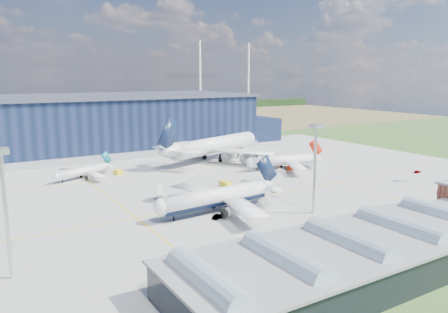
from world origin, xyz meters
TOP-DOWN VIEW (x-y plane):
  - ground at (0.00, 0.00)m, footprint 600.00×600.00m
  - apron at (0.00, 10.00)m, footprint 220.00×160.00m
  - farmland at (0.00, 220.00)m, footprint 600.00×220.00m
  - treeline at (0.00, 300.00)m, footprint 600.00×8.00m
  - hangar at (2.81, 94.80)m, footprint 145.00×62.00m
  - glass_concourse at (-6.45, -60.00)m, footprint 78.00×23.00m
  - light_mast_west at (-60.00, -30.00)m, footprint 2.60×2.60m
  - light_mast_center at (10.00, -30.00)m, footprint 2.60×2.60m
  - airliner_navy at (-10.75, -16.02)m, footprint 42.07×41.27m
  - airliner_red at (37.19, 16.34)m, footprint 38.48×37.92m
  - airliner_widebody at (25.21, 45.72)m, footprint 76.81×76.04m
  - airliner_regional at (-31.02, 40.00)m, footprint 31.72×31.44m
  - gse_tug_a at (5.70, 5.71)m, footprint 2.78×4.11m
  - gse_cart_a at (15.13, -8.44)m, footprint 2.49×3.27m
  - gse_tug_c at (-18.18, 40.33)m, footprint 2.62×3.81m
  - gse_cart_b at (33.66, 11.89)m, footprint 3.45×3.14m
  - airstair at (-18.79, 1.53)m, footprint 3.51×5.29m
  - car_a at (75.20, -14.33)m, footprint 3.32×1.63m
  - car_b at (-12.87, -20.96)m, footprint 3.72×2.24m

SIDE VIEW (x-z plane):
  - ground at x=0.00m, z-range 0.00..0.00m
  - farmland at x=0.00m, z-range -0.01..0.01m
  - apron at x=0.00m, z-range -0.01..0.07m
  - car_a at x=75.20m, z-range 0.00..1.09m
  - car_b at x=-12.87m, z-range 0.00..1.16m
  - gse_cart_b at x=33.66m, z-range 0.00..1.24m
  - gse_cart_a at x=15.13m, z-range 0.00..1.28m
  - gse_tug_c at x=-18.18m, z-range 0.00..1.57m
  - gse_tug_a at x=5.70m, z-range 0.00..1.61m
  - airstair at x=-18.79m, z-range 0.00..3.14m
  - glass_concourse at x=-6.45m, z-range -0.61..7.99m
  - airliner_regional at x=-31.02m, z-range 0.00..7.96m
  - treeline at x=0.00m, z-range 0.00..8.00m
  - airliner_red at x=37.19m, z-range 0.00..10.72m
  - airliner_navy at x=-10.75m, z-range 0.00..12.86m
  - airliner_widebody at x=25.21m, z-range 0.00..19.62m
  - hangar at x=2.81m, z-range -1.43..24.67m
  - light_mast_west at x=-60.00m, z-range 3.93..26.93m
  - light_mast_center at x=10.00m, z-range 3.93..26.93m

